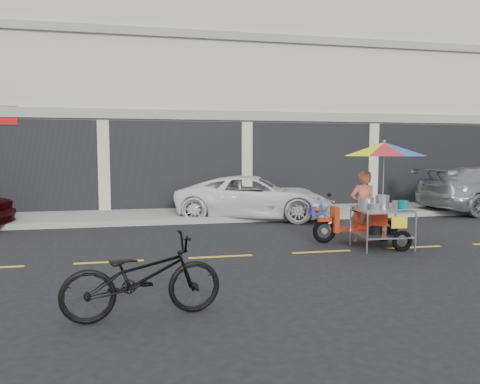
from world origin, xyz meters
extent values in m
plane|color=black|center=(0.00, 0.00, 0.00)|extent=(90.00, 90.00, 0.00)
cube|color=gray|center=(0.00, 5.50, 0.07)|extent=(45.00, 3.00, 0.15)
cube|color=beige|center=(0.00, 10.50, 4.00)|extent=(36.00, 8.00, 8.00)
cube|color=black|center=(0.00, 6.47, 1.45)|extent=(35.28, 0.06, 2.90)
cube|color=gray|center=(0.00, 6.45, 3.10)|extent=(36.00, 0.12, 0.30)
cube|color=gray|center=(0.00, 6.45, 5.60)|extent=(36.00, 0.12, 0.25)
cube|color=gold|center=(0.00, 0.00, 0.00)|extent=(42.00, 0.10, 0.01)
imported|color=white|center=(-0.19, 4.70, 0.62)|extent=(4.92, 3.45, 1.25)
imported|color=black|center=(-3.44, -2.94, 0.49)|extent=(1.94, 0.88, 0.98)
torus|color=black|center=(0.40, 0.84, 0.25)|extent=(0.52, 0.13, 0.52)
torus|color=black|center=(1.76, 0.76, 0.25)|extent=(0.52, 0.13, 0.52)
cylinder|color=#9EA0A5|center=(0.40, 0.84, 0.25)|extent=(0.13, 0.06, 0.13)
cylinder|color=#9EA0A5|center=(1.76, 0.76, 0.25)|extent=(0.13, 0.06, 0.13)
cube|color=red|center=(0.40, 0.84, 0.50)|extent=(0.30, 0.12, 0.07)
cylinder|color=#9EA0A5|center=(0.40, 0.84, 0.64)|extent=(0.33, 0.06, 0.73)
cube|color=red|center=(0.62, 0.82, 0.50)|extent=(0.13, 0.31, 0.55)
cube|color=red|center=(1.03, 0.80, 0.29)|extent=(0.74, 0.29, 0.07)
cube|color=red|center=(1.44, 0.78, 0.50)|extent=(0.69, 0.27, 0.36)
cube|color=black|center=(1.35, 0.79, 0.71)|extent=(0.60, 0.25, 0.09)
cylinder|color=#9EA0A5|center=(0.51, 0.83, 0.91)|extent=(0.06, 0.50, 0.03)
sphere|color=black|center=(0.57, 1.01, 1.02)|extent=(0.09, 0.09, 0.09)
cylinder|color=white|center=(0.51, 0.83, 0.44)|extent=(0.11, 0.11, 0.05)
cube|color=navy|center=(0.20, 0.85, 0.71)|extent=(0.25, 0.21, 0.18)
cylinder|color=white|center=(0.20, 0.85, 0.82)|extent=(0.15, 0.15, 0.05)
cone|color=red|center=(0.19, 0.69, 0.73)|extent=(0.17, 0.21, 0.16)
torus|color=black|center=(1.57, -0.27, 0.20)|extent=(0.42, 0.11, 0.42)
cylinder|color=#9EA0A5|center=(0.79, -0.32, 0.39)|extent=(0.03, 0.03, 0.77)
cylinder|color=#9EA0A5|center=(0.83, 0.49, 0.39)|extent=(0.03, 0.03, 0.77)
cylinder|color=#9EA0A5|center=(1.79, -0.38, 0.39)|extent=(0.03, 0.03, 0.77)
cylinder|color=#9EA0A5|center=(1.83, 0.44, 0.39)|extent=(0.03, 0.03, 0.77)
cube|color=#9EA0A5|center=(1.31, 0.06, 0.27)|extent=(1.04, 0.87, 0.03)
cube|color=#9EA0A5|center=(1.31, 0.06, 0.77)|extent=(1.04, 0.87, 0.04)
cylinder|color=#9EA0A5|center=(1.29, -0.35, 0.83)|extent=(1.00, 0.07, 0.02)
cylinder|color=#9EA0A5|center=(1.33, 0.47, 0.83)|extent=(1.00, 0.07, 0.02)
cylinder|color=#9EA0A5|center=(0.81, 0.09, 0.83)|extent=(0.07, 0.82, 0.02)
cylinder|color=#9EA0A5|center=(1.81, 0.03, 0.83)|extent=(0.07, 0.82, 0.02)
cylinder|color=#9EA0A5|center=(1.33, 0.47, 0.27)|extent=(0.07, 0.68, 0.04)
cylinder|color=#9EA0A5|center=(1.33, 0.47, 0.73)|extent=(0.07, 0.68, 0.04)
cube|color=yellow|center=(1.43, -0.38, 0.59)|extent=(0.32, 0.04, 0.23)
cylinder|color=#B7B7BC|center=(1.05, 0.25, 0.90)|extent=(0.34, 0.34, 0.22)
cylinder|color=#B7B7BC|center=(1.41, 0.25, 0.92)|extent=(0.29, 0.29, 0.25)
cylinder|color=#B7B7BC|center=(1.66, 0.09, 0.86)|extent=(0.23, 0.23, 0.15)
cylinder|color=#B7B7BC|center=(1.08, -0.09, 0.85)|extent=(0.27, 0.27, 0.12)
cylinder|color=#07685F|center=(1.62, -0.19, 0.89)|extent=(0.21, 0.21, 0.20)
cylinder|color=black|center=(1.18, 0.07, 0.37)|extent=(0.27, 0.27, 0.16)
cylinder|color=black|center=(1.54, 0.05, 0.36)|extent=(0.23, 0.23, 0.15)
cylinder|color=#9EA0A5|center=(1.36, 0.15, 1.46)|extent=(0.02, 0.02, 1.36)
sphere|color=#9EA0A5|center=(1.36, 0.15, 2.16)|extent=(0.05, 0.05, 0.05)
imported|color=#C96049|center=(1.26, 0.79, 0.77)|extent=(0.58, 0.40, 1.54)
camera|label=1|loc=(-3.46, -8.43, 1.96)|focal=35.00mm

